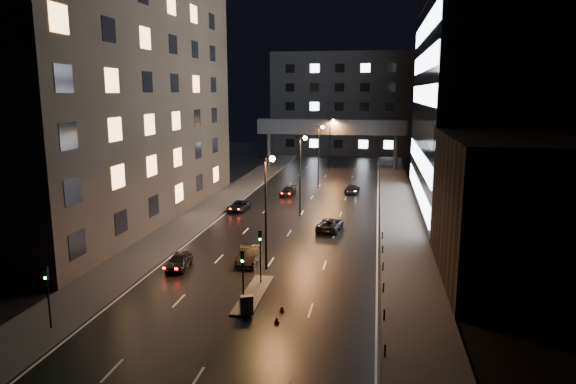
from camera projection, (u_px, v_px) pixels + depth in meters
The scene contains 26 objects.
ground at pixel (312, 197), 76.44m from camera, with size 160.00×160.00×0.00m, color black.
sidewalk_left at pixel (221, 201), 73.70m from camera, with size 5.00×110.00×0.15m, color #383533.
sidewalk_right at pixel (399, 207), 69.48m from camera, with size 5.00×110.00×0.15m, color #383533.
building_left at pixel (109, 53), 60.92m from camera, with size 15.00×48.00×40.00m, color #2D2319.
building_right_low at pixel (507, 210), 41.94m from camera, with size 10.00×18.00×12.00m, color black.
building_right_glass at pixel (508, 35), 64.03m from camera, with size 20.00×36.00×45.00m, color black.
building_far at pixel (341, 104), 130.11m from camera, with size 34.00×14.00×25.00m, color #333335.
skybridge at pixel (331, 128), 103.84m from camera, with size 30.00×3.00×10.00m.
median_island at pixel (254, 294), 39.64m from camera, with size 1.60×8.00×0.15m, color #383533.
traffic_signal_near at pixel (260, 248), 41.47m from camera, with size 0.28×0.34×4.40m.
traffic_signal_far at pixel (243, 270), 36.15m from camera, with size 0.28×0.34×4.40m.
traffic_signal_corner at pixel (47, 288), 33.34m from camera, with size 0.28×0.34×4.40m.
bollard_row at pixel (383, 277), 42.25m from camera, with size 0.12×25.12×0.90m.
streetlight_near at pixel (267, 198), 44.23m from camera, with size 1.45×0.50×10.15m.
streetlight_mid_a at pixel (301, 165), 63.56m from camera, with size 1.45×0.50×10.15m.
streetlight_mid_b at pixel (320, 148), 82.90m from camera, with size 1.45×0.50×10.15m.
streetlight_far at pixel (331, 138), 102.23m from camera, with size 1.45×0.50×10.15m.
car_away_a at pixel (179, 261), 45.61m from camera, with size 1.66×4.13×1.41m, color black.
car_away_b at pixel (249, 255), 47.01m from camera, with size 1.70×4.88×1.61m, color black.
car_away_c at pixel (239, 206), 67.71m from camera, with size 2.14×4.64×1.29m, color black.
car_away_d at pixel (288, 191), 77.72m from camera, with size 1.81×4.44×1.29m, color black.
car_toward_a at pixel (330, 224), 58.10m from camera, with size 2.40×5.21×1.45m, color black.
car_toward_b at pixel (352, 189), 79.54m from camera, with size 1.91×4.71×1.37m, color black.
utility_cabinet at pixel (246, 305), 35.85m from camera, with size 0.91×0.47×1.36m, color #525154.
cone_a at pixel (282, 308), 36.69m from camera, with size 0.38×0.38×0.56m, color orange.
cone_b at pixel (277, 319), 34.88m from camera, with size 0.37×0.37×0.56m, color red.
Camera 1 is at (9.35, -34.36, 15.47)m, focal length 32.00 mm.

